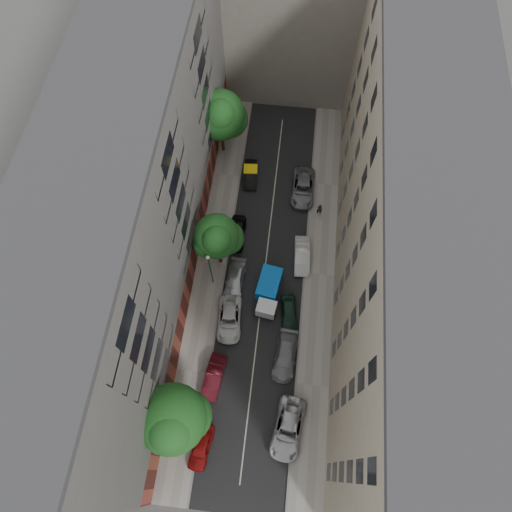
# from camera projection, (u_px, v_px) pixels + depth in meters

# --- Properties ---
(ground) EXTENTS (120.00, 120.00, 0.00)m
(ground) POSITION_uv_depth(u_px,v_px,m) (265.00, 269.00, 46.37)
(ground) COLOR #4C4C49
(ground) RESTS_ON ground
(road_surface) EXTENTS (8.00, 44.00, 0.02)m
(road_surface) POSITION_uv_depth(u_px,v_px,m) (265.00, 269.00, 46.36)
(road_surface) COLOR black
(road_surface) RESTS_ON ground
(sidewalk_left) EXTENTS (3.00, 44.00, 0.15)m
(sidewalk_left) POSITION_uv_depth(u_px,v_px,m) (212.00, 263.00, 46.57)
(sidewalk_left) COLOR gray
(sidewalk_left) RESTS_ON ground
(sidewalk_right) EXTENTS (3.00, 44.00, 0.15)m
(sidewalk_right) POSITION_uv_depth(u_px,v_px,m) (319.00, 274.00, 46.03)
(sidewalk_right) COLOR gray
(sidewalk_right) RESTS_ON ground
(building_left) EXTENTS (8.00, 44.00, 20.00)m
(building_left) POSITION_uv_depth(u_px,v_px,m) (136.00, 206.00, 37.90)
(building_left) COLOR #53504E
(building_left) RESTS_ON ground
(building_right) EXTENTS (8.00, 44.00, 20.00)m
(building_right) POSITION_uv_depth(u_px,v_px,m) (403.00, 233.00, 36.80)
(building_right) COLOR tan
(building_right) RESTS_ON ground
(building_endcap) EXTENTS (18.00, 12.00, 18.00)m
(building_endcap) POSITION_uv_depth(u_px,v_px,m) (294.00, 6.00, 50.26)
(building_endcap) COLOR slate
(building_endcap) RESTS_ON ground
(tarp_truck) EXTENTS (2.59, 5.10, 2.24)m
(tarp_truck) POSITION_uv_depth(u_px,v_px,m) (268.00, 291.00, 44.00)
(tarp_truck) COLOR black
(tarp_truck) RESTS_ON ground
(car_left_0) EXTENTS (2.02, 4.03, 1.32)m
(car_left_0) POSITION_uv_depth(u_px,v_px,m) (201.00, 447.00, 38.53)
(car_left_0) COLOR maroon
(car_left_0) RESTS_ON ground
(car_left_1) EXTENTS (1.95, 4.35, 1.39)m
(car_left_1) POSITION_uv_depth(u_px,v_px,m) (214.00, 377.00, 41.02)
(car_left_1) COLOR #4F0F19
(car_left_1) RESTS_ON ground
(car_left_2) EXTENTS (2.62, 5.01, 1.34)m
(car_left_2) POSITION_uv_depth(u_px,v_px,m) (229.00, 319.00, 43.38)
(car_left_2) COLOR silver
(car_left_2) RESTS_ON ground
(car_left_3) EXTENTS (2.05, 4.52, 1.28)m
(car_left_3) POSITION_uv_depth(u_px,v_px,m) (235.00, 280.00, 45.16)
(car_left_3) COLOR #B4B4B9
(car_left_3) RESTS_ON ground
(car_left_4) EXTENTS (1.69, 4.17, 1.42)m
(car_left_4) POSITION_uv_depth(u_px,v_px,m) (237.00, 233.00, 47.35)
(car_left_4) COLOR black
(car_left_4) RESTS_ON ground
(car_left_5) EXTENTS (1.68, 3.96, 1.27)m
(car_left_5) POSITION_uv_depth(u_px,v_px,m) (251.00, 174.00, 50.65)
(car_left_5) COLOR black
(car_left_5) RESTS_ON ground
(car_right_0) EXTENTS (3.14, 5.70, 1.51)m
(car_right_0) POSITION_uv_depth(u_px,v_px,m) (288.00, 429.00, 39.07)
(car_right_0) COLOR #B6B6BB
(car_right_0) RESTS_ON ground
(car_right_1) EXTENTS (2.30, 4.97, 1.41)m
(car_right_1) POSITION_uv_depth(u_px,v_px,m) (285.00, 356.00, 41.82)
(car_right_1) COLOR slate
(car_right_1) RESTS_ON ground
(car_right_2) EXTENTS (2.09, 4.02, 1.31)m
(car_right_2) POSITION_uv_depth(u_px,v_px,m) (289.00, 313.00, 43.67)
(car_right_2) COLOR #142E20
(car_right_2) RESTS_ON ground
(car_right_3) EXTENTS (1.79, 4.41, 1.42)m
(car_right_3) POSITION_uv_depth(u_px,v_px,m) (302.00, 256.00, 46.23)
(car_right_3) COLOR silver
(car_right_3) RESTS_ON ground
(car_right_4) EXTENTS (2.50, 5.33, 1.48)m
(car_right_4) POSITION_uv_depth(u_px,v_px,m) (303.00, 188.00, 49.75)
(car_right_4) COLOR slate
(car_right_4) RESTS_ON ground
(tree_near) EXTENTS (5.64, 5.42, 8.36)m
(tree_near) POSITION_uv_depth(u_px,v_px,m) (174.00, 421.00, 34.79)
(tree_near) COLOR #382619
(tree_near) RESTS_ON sidewalk_left
(tree_mid) EXTENTS (4.68, 4.31, 7.74)m
(tree_mid) POSITION_uv_depth(u_px,v_px,m) (218.00, 238.00, 41.83)
(tree_mid) COLOR #382619
(tree_mid) RESTS_ON sidewalk_left
(tree_far) EXTENTS (5.58, 5.34, 8.38)m
(tree_far) POSITION_uv_depth(u_px,v_px,m) (221.00, 117.00, 47.76)
(tree_far) COLOR #382619
(tree_far) RESTS_ON sidewalk_left
(lamp_post) EXTENTS (0.36, 0.36, 5.91)m
(lamp_post) POSITION_uv_depth(u_px,v_px,m) (210.00, 267.00, 42.27)
(lamp_post) COLOR #195938
(lamp_post) RESTS_ON sidewalk_left
(pedestrian) EXTENTS (0.62, 0.41, 1.69)m
(pedestrian) POSITION_uv_depth(u_px,v_px,m) (319.00, 209.00, 48.27)
(pedestrian) COLOR black
(pedestrian) RESTS_ON sidewalk_right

